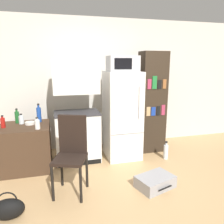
{
  "coord_description": "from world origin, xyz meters",
  "views": [
    {
      "loc": [
        -1.0,
        -2.43,
        1.73
      ],
      "look_at": [
        -0.13,
        0.85,
        0.96
      ],
      "focal_mm": 35.0,
      "sensor_mm": 36.0,
      "label": 1
    }
  ],
  "objects_px": {
    "side_table": "(26,147)",
    "bottle_milk_white": "(37,124)",
    "suitcase_large_flat": "(155,182)",
    "bottle_clear_short": "(21,120)",
    "handbag": "(8,209)",
    "bowl": "(30,123)",
    "kitchen_hutch": "(77,116)",
    "water_bottle_front": "(166,151)",
    "chair": "(71,148)",
    "microwave": "(123,64)",
    "bottle_ketchup_red": "(3,123)",
    "refrigerator": "(122,115)",
    "bottle_blue_soda": "(39,114)",
    "bottle_green_tall": "(17,117)",
    "bookshelf": "(152,103)"
  },
  "relations": [
    {
      "from": "refrigerator",
      "to": "water_bottle_front",
      "type": "distance_m",
      "value": 1.04
    },
    {
      "from": "bottle_milk_white",
      "to": "bottle_green_tall",
      "type": "distance_m",
      "value": 0.58
    },
    {
      "from": "microwave",
      "to": "chair",
      "type": "distance_m",
      "value": 1.74
    },
    {
      "from": "kitchen_hutch",
      "to": "bottle_clear_short",
      "type": "relative_size",
      "value": 10.5
    },
    {
      "from": "bottle_blue_soda",
      "to": "suitcase_large_flat",
      "type": "xyz_separation_m",
      "value": [
        1.59,
        -1.31,
        -0.78
      ]
    },
    {
      "from": "bottle_clear_short",
      "to": "bowl",
      "type": "bearing_deg",
      "value": -28.0
    },
    {
      "from": "bottle_milk_white",
      "to": "water_bottle_front",
      "type": "bearing_deg",
      "value": -1.48
    },
    {
      "from": "bookshelf",
      "to": "bowl",
      "type": "bearing_deg",
      "value": -176.75
    },
    {
      "from": "side_table",
      "to": "suitcase_large_flat",
      "type": "distance_m",
      "value": 2.15
    },
    {
      "from": "bottle_clear_short",
      "to": "bowl",
      "type": "height_order",
      "value": "bottle_clear_short"
    },
    {
      "from": "microwave",
      "to": "handbag",
      "type": "distance_m",
      "value": 2.72
    },
    {
      "from": "microwave",
      "to": "bottle_blue_soda",
      "type": "height_order",
      "value": "microwave"
    },
    {
      "from": "bottle_ketchup_red",
      "to": "water_bottle_front",
      "type": "xyz_separation_m",
      "value": [
        2.73,
        -0.27,
        -0.67
      ]
    },
    {
      "from": "side_table",
      "to": "microwave",
      "type": "relative_size",
      "value": 1.52
    },
    {
      "from": "side_table",
      "to": "refrigerator",
      "type": "xyz_separation_m",
      "value": [
        1.69,
        0.05,
        0.43
      ]
    },
    {
      "from": "bookshelf",
      "to": "bowl",
      "type": "height_order",
      "value": "bookshelf"
    },
    {
      "from": "microwave",
      "to": "water_bottle_front",
      "type": "xyz_separation_m",
      "value": [
        0.74,
        -0.35,
        -1.57
      ]
    },
    {
      "from": "water_bottle_front",
      "to": "bowl",
      "type": "bearing_deg",
      "value": 171.18
    },
    {
      "from": "kitchen_hutch",
      "to": "water_bottle_front",
      "type": "relative_size",
      "value": 5.26
    },
    {
      "from": "bottle_milk_white",
      "to": "bottle_ketchup_red",
      "type": "xyz_separation_m",
      "value": [
        -0.53,
        0.21,
        0.01
      ]
    },
    {
      "from": "side_table",
      "to": "bottle_milk_white",
      "type": "relative_size",
      "value": 4.32
    },
    {
      "from": "side_table",
      "to": "bottle_green_tall",
      "type": "height_order",
      "value": "bottle_green_tall"
    },
    {
      "from": "refrigerator",
      "to": "handbag",
      "type": "relative_size",
      "value": 4.39
    },
    {
      "from": "water_bottle_front",
      "to": "bottle_green_tall",
      "type": "bearing_deg",
      "value": 168.64
    },
    {
      "from": "side_table",
      "to": "bottle_milk_white",
      "type": "bearing_deg",
      "value": -46.45
    },
    {
      "from": "side_table",
      "to": "microwave",
      "type": "distance_m",
      "value": 2.16
    },
    {
      "from": "microwave",
      "to": "suitcase_large_flat",
      "type": "relative_size",
      "value": 0.88
    },
    {
      "from": "microwave",
      "to": "bottle_ketchup_red",
      "type": "bearing_deg",
      "value": -177.77
    },
    {
      "from": "handbag",
      "to": "bottle_ketchup_red",
      "type": "bearing_deg",
      "value": 100.54
    },
    {
      "from": "bottle_clear_short",
      "to": "side_table",
      "type": "bearing_deg",
      "value": -70.3
    },
    {
      "from": "bowl",
      "to": "water_bottle_front",
      "type": "height_order",
      "value": "bowl"
    },
    {
      "from": "side_table",
      "to": "bowl",
      "type": "xyz_separation_m",
      "value": [
        0.09,
        0.06,
        0.39
      ]
    },
    {
      "from": "kitchen_hutch",
      "to": "water_bottle_front",
      "type": "bearing_deg",
      "value": -14.44
    },
    {
      "from": "bottle_clear_short",
      "to": "handbag",
      "type": "height_order",
      "value": "bottle_clear_short"
    },
    {
      "from": "kitchen_hutch",
      "to": "bottle_ketchup_red",
      "type": "bearing_deg",
      "value": -173.68
    },
    {
      "from": "kitchen_hutch",
      "to": "bowl",
      "type": "relative_size",
      "value": 11.44
    },
    {
      "from": "refrigerator",
      "to": "chair",
      "type": "xyz_separation_m",
      "value": [
        -1.0,
        -0.92,
        -0.17
      ]
    },
    {
      "from": "bottle_green_tall",
      "to": "water_bottle_front",
      "type": "height_order",
      "value": "bottle_green_tall"
    },
    {
      "from": "microwave",
      "to": "bottle_green_tall",
      "type": "xyz_separation_m",
      "value": [
        -1.81,
        0.16,
        -0.88
      ]
    },
    {
      "from": "side_table",
      "to": "bottle_milk_white",
      "type": "xyz_separation_m",
      "value": [
        0.23,
        -0.24,
        0.44
      ]
    },
    {
      "from": "side_table",
      "to": "suitcase_large_flat",
      "type": "relative_size",
      "value": 1.34
    },
    {
      "from": "bottle_clear_short",
      "to": "water_bottle_front",
      "type": "xyz_separation_m",
      "value": [
        2.48,
        -0.44,
        -0.66
      ]
    },
    {
      "from": "bottle_blue_soda",
      "to": "bottle_ketchup_red",
      "type": "distance_m",
      "value": 0.58
    },
    {
      "from": "refrigerator",
      "to": "bottle_blue_soda",
      "type": "xyz_separation_m",
      "value": [
        -1.46,
        0.14,
        0.07
      ]
    },
    {
      "from": "microwave",
      "to": "water_bottle_front",
      "type": "relative_size",
      "value": 1.54
    },
    {
      "from": "bottle_blue_soda",
      "to": "handbag",
      "type": "bearing_deg",
      "value": -101.48
    },
    {
      "from": "bowl",
      "to": "chair",
      "type": "xyz_separation_m",
      "value": [
        0.6,
        -0.93,
        -0.14
      ]
    },
    {
      "from": "bottle_ketchup_red",
      "to": "bottle_green_tall",
      "type": "bearing_deg",
      "value": 53.9
    },
    {
      "from": "side_table",
      "to": "chair",
      "type": "height_order",
      "value": "chair"
    },
    {
      "from": "microwave",
      "to": "water_bottle_front",
      "type": "distance_m",
      "value": 1.77
    }
  ]
}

